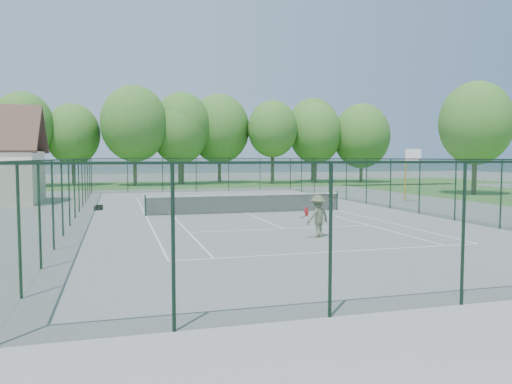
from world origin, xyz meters
TOP-DOWN VIEW (x-y plane):
  - ground at (0.00, 0.00)m, footprint 140.00×140.00m
  - grass_far at (0.00, 30.00)m, footprint 80.00×16.00m
  - court_lines at (0.00, 0.00)m, footprint 11.05×23.85m
  - tennis_net at (0.00, 0.00)m, footprint 11.08×0.08m
  - fence_enclosure at (0.00, 0.00)m, footprint 18.05×36.05m
  - tree_line_far at (0.00, 30.00)m, footprint 39.40×6.40m
  - basketball_goal at (12.64, 3.63)m, footprint 1.20×1.43m
  - tree_side at (21.61, 8.09)m, footprint 5.89×5.89m
  - sports_bag_a at (-7.95, 3.86)m, footprint 0.43×0.34m
  - sports_bag_b at (-8.06, 3.58)m, footprint 0.37×0.26m
  - tennis_player at (0.53, -8.94)m, footprint 2.03×0.97m

SIDE VIEW (x-z plane):
  - ground at x=0.00m, z-range 0.00..0.00m
  - court_lines at x=0.00m, z-range 0.00..0.01m
  - grass_far at x=0.00m, z-range 0.00..0.01m
  - sports_bag_b at x=-8.06m, z-range 0.00..0.26m
  - sports_bag_a at x=-7.95m, z-range 0.00..0.30m
  - tennis_net at x=0.00m, z-range 0.03..1.13m
  - tennis_player at x=0.53m, z-range 0.00..1.63m
  - fence_enclosure at x=0.00m, z-range 0.05..3.07m
  - basketball_goal at x=12.64m, z-range 0.74..4.39m
  - tree_side at x=21.61m, z-range 1.22..10.55m
  - tree_line_far at x=0.00m, z-range 1.14..10.84m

